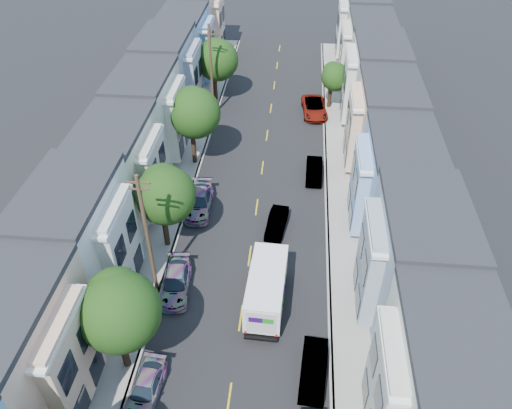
% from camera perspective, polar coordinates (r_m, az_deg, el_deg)
% --- Properties ---
extents(ground, '(160.00, 160.00, 0.00)m').
position_cam_1_polar(ground, '(34.88, -1.75, -12.85)').
color(ground, black).
rests_on(ground, ground).
extents(road_slab, '(12.00, 70.00, 0.02)m').
position_cam_1_polar(road_slab, '(45.62, 0.42, 2.08)').
color(road_slab, black).
rests_on(road_slab, ground).
extents(curb_left, '(0.30, 70.00, 0.15)m').
position_cam_1_polar(curb_left, '(46.38, -7.05, 2.54)').
color(curb_left, gray).
rests_on(curb_left, ground).
extents(curb_right, '(0.30, 70.00, 0.15)m').
position_cam_1_polar(curb_right, '(45.58, 8.03, 1.70)').
color(curb_right, gray).
rests_on(curb_right, ground).
extents(sidewalk_left, '(2.60, 70.00, 0.15)m').
position_cam_1_polar(sidewalk_left, '(46.65, -8.62, 2.62)').
color(sidewalk_left, gray).
rests_on(sidewalk_left, ground).
extents(sidewalk_right, '(2.60, 70.00, 0.15)m').
position_cam_1_polar(sidewalk_right, '(45.69, 9.65, 1.60)').
color(sidewalk_right, gray).
rests_on(sidewalk_right, ground).
extents(centerline, '(0.12, 70.00, 0.01)m').
position_cam_1_polar(centerline, '(45.63, 0.42, 2.07)').
color(centerline, gold).
rests_on(centerline, ground).
extents(townhouse_row_left, '(5.00, 70.00, 8.50)m').
position_cam_1_polar(townhouse_row_left, '(47.68, -13.06, 2.75)').
color(townhouse_row_left, '#8AB1E0').
rests_on(townhouse_row_left, ground).
extents(townhouse_row_right, '(5.00, 70.00, 8.50)m').
position_cam_1_polar(townhouse_row_right, '(46.25, 14.33, 1.24)').
color(townhouse_row_right, '#8AB1E0').
rests_on(townhouse_row_right, ground).
extents(tree_b, '(4.70, 4.70, 7.61)m').
position_cam_1_polar(tree_b, '(29.50, -15.48, -11.74)').
color(tree_b, black).
rests_on(tree_b, ground).
extents(tree_c, '(4.45, 4.45, 7.26)m').
position_cam_1_polar(tree_c, '(37.04, -10.43, 1.02)').
color(tree_c, black).
rests_on(tree_c, ground).
extents(tree_d, '(4.70, 4.70, 7.80)m').
position_cam_1_polar(tree_d, '(46.25, -7.12, 10.30)').
color(tree_d, black).
rests_on(tree_d, ground).
extents(tree_e, '(4.70, 4.70, 7.27)m').
position_cam_1_polar(tree_e, '(58.20, -4.54, 16.12)').
color(tree_e, black).
rests_on(tree_e, ground).
extents(tree_far_r, '(3.10, 3.10, 5.31)m').
position_cam_1_polar(tree_far_r, '(57.42, 8.94, 14.16)').
color(tree_far_r, black).
rests_on(tree_far_r, ground).
extents(utility_pole_near, '(1.60, 0.26, 10.00)m').
position_cam_1_polar(utility_pole_near, '(33.58, -12.28, -3.65)').
color(utility_pole_near, '#42301E').
rests_on(utility_pole_near, ground).
extents(utility_pole_far, '(1.60, 0.26, 10.00)m').
position_cam_1_polar(utility_pole_far, '(54.93, -5.13, 14.94)').
color(utility_pole_far, '#42301E').
rests_on(utility_pole_far, ground).
extents(fedex_truck, '(2.43, 6.32, 3.03)m').
position_cam_1_polar(fedex_truck, '(34.34, 1.20, -9.53)').
color(fedex_truck, white).
rests_on(fedex_truck, ground).
extents(lead_sedan, '(1.86, 4.08, 1.31)m').
position_cam_1_polar(lead_sedan, '(40.75, 2.39, -2.09)').
color(lead_sedan, black).
rests_on(lead_sedan, ground).
extents(parked_left_b, '(2.01, 4.17, 1.22)m').
position_cam_1_polar(parked_left_b, '(31.83, -12.50, -19.89)').
color(parked_left_b, '#091B40').
rests_on(parked_left_b, ground).
extents(parked_left_c, '(2.39, 4.85, 1.41)m').
position_cam_1_polar(parked_left_c, '(36.45, -9.14, -8.79)').
color(parked_left_c, gray).
rests_on(parked_left_c, ground).
extents(parked_left_d, '(2.33, 5.17, 1.53)m').
position_cam_1_polar(parked_left_d, '(42.91, -6.53, 0.31)').
color(parked_left_d, '#4A0510').
rests_on(parked_left_d, ground).
extents(parked_right_b, '(1.82, 4.40, 1.43)m').
position_cam_1_polar(parked_right_b, '(31.91, 6.58, -18.22)').
color(parked_right_b, '#B9B6CA').
rests_on(parked_right_b, ground).
extents(parked_right_c, '(1.50, 4.15, 1.38)m').
position_cam_1_polar(parked_right_c, '(46.75, 6.64, 3.84)').
color(parked_right_c, black).
rests_on(parked_right_c, ground).
extents(parked_right_d, '(3.10, 5.75, 1.53)m').
position_cam_1_polar(parked_right_d, '(57.13, 6.67, 10.93)').
color(parked_right_d, black).
rests_on(parked_right_d, ground).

